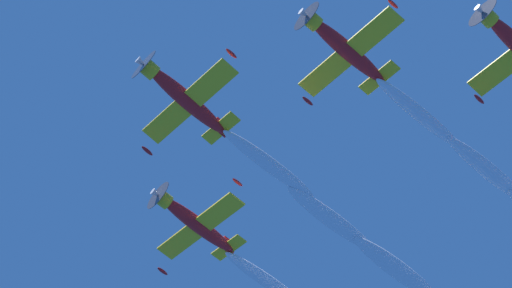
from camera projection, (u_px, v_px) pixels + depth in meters
name	position (u px, v px, depth m)	size (l,w,h in m)	color
airplane_lead	(183.00, 97.00, 79.36)	(8.33, 8.30, 3.58)	red
airplane_left_wingman	(344.00, 48.00, 80.11)	(8.39, 8.24, 3.14)	red
airplane_right_wingman	(195.00, 222.00, 87.18)	(8.29, 8.26, 3.38)	red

